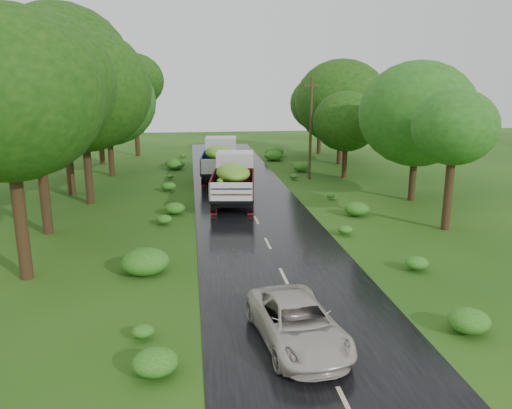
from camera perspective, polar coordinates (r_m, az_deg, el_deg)
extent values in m
plane|color=#153E0D|center=(15.85, 5.92, -13.61)|extent=(120.00, 120.00, 0.00)
cube|color=black|center=(20.31, 2.66, -7.13)|extent=(6.50, 80.00, 0.02)
cube|color=#BFB78C|center=(12.56, 10.43, -21.82)|extent=(0.12, 1.60, 0.00)
cube|color=#BFB78C|center=(15.84, 5.92, -13.54)|extent=(0.12, 1.60, 0.00)
cube|color=#BFB78C|center=(19.39, 3.18, -8.15)|extent=(0.12, 1.60, 0.00)
cube|color=#BFB78C|center=(23.09, 1.35, -4.44)|extent=(0.12, 1.60, 0.00)
cube|color=#BFB78C|center=(26.87, 0.04, -1.77)|extent=(0.12, 1.60, 0.00)
cube|color=#BFB78C|center=(30.71, -0.94, 0.25)|extent=(0.12, 1.60, 0.00)
cube|color=#BFB78C|center=(34.59, -1.70, 1.81)|extent=(0.12, 1.60, 0.00)
cube|color=#BFB78C|center=(38.49, -2.31, 3.06)|extent=(0.12, 1.60, 0.00)
cube|color=#BFB78C|center=(42.41, -2.80, 4.07)|extent=(0.12, 1.60, 0.00)
cube|color=#BFB78C|center=(46.34, -3.22, 4.92)|extent=(0.12, 1.60, 0.00)
cube|color=#BFB78C|center=(50.29, -3.57, 5.63)|extent=(0.12, 1.60, 0.00)
cube|color=#BFB78C|center=(54.24, -3.87, 6.24)|extent=(0.12, 1.60, 0.00)
cube|color=black|center=(30.27, -2.53, 1.33)|extent=(2.58, 6.15, 0.30)
cylinder|color=black|center=(32.48, -4.19, 1.89)|extent=(0.43, 1.09, 1.06)
cylinder|color=black|center=(32.40, -0.56, 1.90)|extent=(0.43, 1.09, 1.06)
cylinder|color=black|center=(29.05, -4.66, 0.43)|extent=(0.43, 1.09, 1.06)
cylinder|color=black|center=(28.96, -0.61, 0.43)|extent=(0.43, 1.09, 1.06)
cylinder|color=black|center=(28.00, -4.83, -0.09)|extent=(0.43, 1.09, 1.06)
cylinder|color=black|center=(27.91, -0.62, -0.09)|extent=(0.43, 1.09, 1.06)
cube|color=maroon|center=(27.71, -4.88, -0.74)|extent=(0.36, 0.09, 0.48)
cube|color=maroon|center=(27.62, -0.63, -0.74)|extent=(0.36, 0.09, 0.48)
cube|color=silver|center=(32.38, -2.38, 4.25)|extent=(2.58, 2.30, 2.01)
cube|color=black|center=(29.14, -2.63, 1.29)|extent=(3.00, 4.83, 0.17)
cube|color=#4E0E13|center=(29.09, -4.96, 2.42)|extent=(0.67, 4.53, 1.01)
cube|color=#4E0E13|center=(28.99, -0.31, 2.43)|extent=(0.67, 4.53, 1.01)
cube|color=#4E0E13|center=(31.20, -2.47, 3.25)|extent=(2.43, 0.40, 1.01)
cube|color=silver|center=(26.83, -2.84, 1.47)|extent=(2.43, 0.40, 1.01)
ellipsoid|color=#498E19|center=(28.89, -2.65, 3.65)|extent=(2.52, 4.06, 1.06)
cube|color=black|center=(38.07, -4.12, 3.96)|extent=(2.48, 6.29, 0.30)
cylinder|color=black|center=(40.35, -5.49, 4.27)|extent=(0.41, 1.11, 1.09)
cylinder|color=black|center=(40.27, -2.48, 4.30)|extent=(0.41, 1.11, 1.09)
cylinder|color=black|center=(36.79, -5.84, 3.31)|extent=(0.41, 1.11, 1.09)
cylinder|color=black|center=(36.70, -2.55, 3.34)|extent=(0.41, 1.11, 1.09)
cylinder|color=black|center=(35.70, -5.96, 2.98)|extent=(0.41, 1.11, 1.09)
cylinder|color=black|center=(35.61, -2.57, 3.01)|extent=(0.41, 1.11, 1.09)
cube|color=maroon|center=(35.38, -6.00, 2.48)|extent=(0.37, 0.08, 0.49)
cube|color=maroon|center=(35.29, -2.57, 2.52)|extent=(0.37, 0.08, 0.49)
cube|color=silver|center=(40.30, -4.01, 6.23)|extent=(2.60, 2.30, 2.07)
cube|color=black|center=(36.90, -4.19, 4.02)|extent=(2.96, 4.91, 0.17)
cube|color=navy|center=(36.88, -6.09, 4.92)|extent=(0.56, 4.66, 1.03)
cube|color=navy|center=(36.77, -2.32, 4.96)|extent=(0.56, 4.66, 1.03)
cube|color=navy|center=(39.07, -4.07, 5.47)|extent=(2.50, 0.34, 1.03)
cube|color=silver|center=(34.54, -4.36, 4.34)|extent=(2.50, 0.34, 1.03)
ellipsoid|color=#498E19|center=(36.71, -4.23, 5.94)|extent=(2.49, 4.12, 1.09)
imported|color=beige|center=(14.58, 4.75, -13.32)|extent=(2.62, 4.75, 1.26)
cylinder|color=#382616|center=(37.84, 6.26, 8.53)|extent=(0.25, 0.25, 7.53)
cube|color=#382616|center=(37.67, 6.39, 13.38)|extent=(1.30, 0.41, 0.09)
cylinder|color=black|center=(20.08, -25.79, 2.78)|extent=(0.47, 0.47, 7.81)
ellipsoid|color=#113B0B|center=(19.79, -26.71, 11.22)|extent=(3.70, 3.70, 3.33)
cylinder|color=black|center=(25.83, -23.45, 5.63)|extent=(0.48, 0.48, 8.16)
ellipsoid|color=#113B0B|center=(25.63, -24.14, 12.49)|extent=(3.88, 3.88, 3.50)
cylinder|color=black|center=(31.51, -18.89, 6.96)|extent=(0.47, 0.47, 7.74)
ellipsoid|color=#113B0B|center=(31.33, -19.32, 12.30)|extent=(4.02, 4.02, 3.61)
cylinder|color=black|center=(34.49, -20.91, 8.57)|extent=(0.50, 0.50, 9.20)
ellipsoid|color=#113B0B|center=(34.39, -21.43, 14.36)|extent=(4.18, 4.18, 3.76)
cylinder|color=black|center=(40.49, -16.40, 7.68)|extent=(0.44, 0.44, 6.52)
ellipsoid|color=#113B0B|center=(40.32, -16.64, 11.18)|extent=(3.84, 3.84, 3.45)
cylinder|color=black|center=(46.51, -17.50, 9.64)|extent=(0.49, 0.49, 8.60)
ellipsoid|color=#113B0B|center=(46.41, -17.80, 13.66)|extent=(4.05, 4.05, 3.64)
cylinder|color=black|center=(51.02, -13.58, 10.05)|extent=(0.48, 0.48, 8.29)
ellipsoid|color=#113B0B|center=(50.93, -13.79, 13.59)|extent=(3.40, 3.40, 3.06)
cylinder|color=black|center=(26.38, 21.31, 3.43)|extent=(0.42, 0.42, 5.85)
ellipsoid|color=#1F5615|center=(26.10, 21.75, 8.23)|extent=(2.86, 2.86, 2.58)
cylinder|color=black|center=(32.31, 17.68, 5.74)|extent=(0.43, 0.43, 6.09)
ellipsoid|color=#1F5615|center=(32.09, 17.98, 9.83)|extent=(3.75, 3.75, 3.38)
cylinder|color=black|center=(38.91, 10.16, 6.60)|extent=(0.40, 0.40, 4.91)
ellipsoid|color=#1F5615|center=(38.72, 10.28, 9.33)|extent=(3.17, 3.17, 2.85)
cylinder|color=black|center=(45.28, 9.61, 8.49)|extent=(0.43, 0.43, 6.25)
ellipsoid|color=#1F5615|center=(45.12, 9.73, 11.49)|extent=(4.04, 4.04, 3.64)
cylinder|color=black|center=(51.63, 7.27, 8.95)|extent=(0.42, 0.42, 5.75)
ellipsoid|color=#1F5615|center=(51.49, 7.34, 11.37)|extent=(3.49, 3.49, 3.14)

